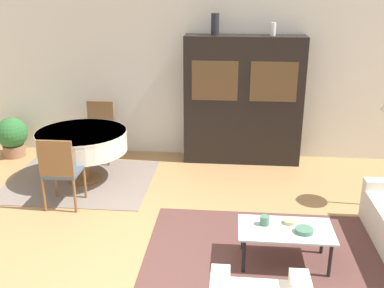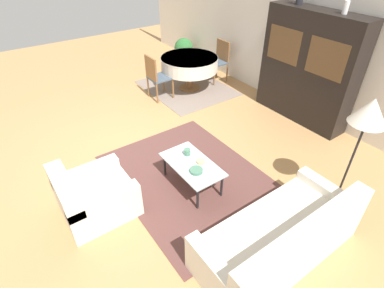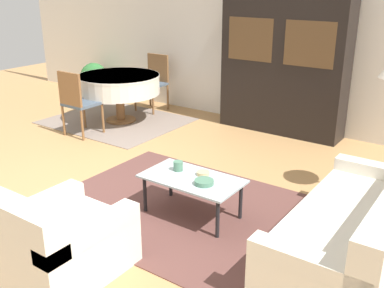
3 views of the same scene
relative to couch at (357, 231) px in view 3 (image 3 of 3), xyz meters
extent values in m
plane|color=tan|center=(-2.78, -0.59, -0.28)|extent=(14.00, 14.00, 0.00)
cube|color=silver|center=(-2.78, 3.04, 1.07)|extent=(10.00, 0.06, 2.70)
cube|color=brown|center=(-1.67, -0.08, -0.27)|extent=(2.66, 2.02, 0.01)
cube|color=gray|center=(-4.33, 1.68, -0.27)|extent=(2.10, 1.73, 0.01)
cube|color=silver|center=(-0.05, 0.00, -0.07)|extent=(0.86, 1.96, 0.41)
cube|color=silver|center=(-0.05, -0.90, 0.19)|extent=(0.86, 0.16, 0.12)
cube|color=silver|center=(-0.05, 0.90, 0.19)|extent=(0.86, 0.16, 0.12)
cube|color=silver|center=(-1.84, -1.44, -0.08)|extent=(0.81, 0.90, 0.40)
cube|color=silver|center=(-1.84, -1.79, 0.30)|extent=(0.81, 0.20, 0.34)
cube|color=silver|center=(-2.16, -1.44, 0.19)|extent=(0.16, 0.90, 0.12)
cube|color=silver|center=(-1.52, -1.44, 0.19)|extent=(0.16, 0.90, 0.12)
cylinder|color=black|center=(-1.95, -0.35, -0.08)|extent=(0.04, 0.04, 0.38)
cylinder|color=black|center=(-1.10, -0.35, -0.08)|extent=(0.04, 0.04, 0.38)
cylinder|color=black|center=(-1.95, 0.06, -0.08)|extent=(0.04, 0.04, 0.38)
cylinder|color=black|center=(-1.10, 0.06, -0.08)|extent=(0.04, 0.04, 0.38)
cube|color=silver|center=(-1.53, -0.14, 0.12)|extent=(0.97, 0.54, 0.02)
cube|color=black|center=(-1.94, 2.77, 0.74)|extent=(1.86, 0.45, 2.03)
cube|color=brown|center=(-2.39, 2.54, 1.09)|extent=(0.71, 0.01, 0.61)
cube|color=brown|center=(-1.50, 2.54, 1.09)|extent=(0.71, 0.01, 0.61)
cylinder|color=brown|center=(-4.26, 1.72, -0.25)|extent=(0.48, 0.48, 0.03)
cylinder|color=brown|center=(-4.26, 1.72, -0.04)|extent=(0.14, 0.14, 0.46)
cylinder|color=silver|center=(-4.26, 1.72, 0.34)|extent=(1.29, 1.29, 0.30)
cylinder|color=silver|center=(-4.26, 1.72, 0.47)|extent=(1.30, 1.30, 0.03)
cylinder|color=brown|center=(-4.47, 1.14, -0.05)|extent=(0.04, 0.04, 0.44)
cylinder|color=brown|center=(-4.06, 1.14, -0.05)|extent=(0.04, 0.04, 0.44)
cylinder|color=brown|center=(-4.47, 0.74, -0.05)|extent=(0.04, 0.04, 0.44)
cylinder|color=brown|center=(-4.06, 0.74, -0.05)|extent=(0.04, 0.04, 0.44)
cube|color=#475666|center=(-4.26, 0.94, 0.19)|extent=(0.44, 0.44, 0.04)
cube|color=brown|center=(-4.26, 0.74, 0.45)|extent=(0.44, 0.04, 0.47)
cylinder|color=brown|center=(-4.06, 2.31, -0.05)|extent=(0.04, 0.04, 0.44)
cylinder|color=brown|center=(-4.47, 2.31, -0.05)|extent=(0.04, 0.04, 0.44)
cylinder|color=brown|center=(-4.06, 2.71, -0.05)|extent=(0.04, 0.04, 0.44)
cylinder|color=brown|center=(-4.47, 2.71, -0.05)|extent=(0.04, 0.04, 0.44)
cube|color=#475666|center=(-4.26, 2.51, 0.19)|extent=(0.44, 0.44, 0.04)
cube|color=brown|center=(-4.26, 2.71, 0.45)|extent=(0.44, 0.04, 0.47)
cylinder|color=black|center=(-0.08, 1.28, -0.27)|extent=(0.28, 0.28, 0.02)
cylinder|color=#4C7A60|center=(-1.74, -0.08, 0.18)|extent=(0.10, 0.10, 0.10)
cylinder|color=#4C7A60|center=(-1.35, -0.20, 0.15)|extent=(0.18, 0.18, 0.04)
cylinder|color=tan|center=(-1.48, -0.03, 0.14)|extent=(0.13, 0.13, 0.03)
cylinder|color=#93664C|center=(-5.77, 2.58, -0.18)|extent=(0.36, 0.36, 0.20)
sphere|color=#2D6B33|center=(-5.77, 2.58, 0.14)|extent=(0.52, 0.52, 0.52)
camera|label=1|loc=(-2.11, -4.23, 2.48)|focal=42.00mm
camera|label=2|loc=(1.14, -2.03, 2.83)|focal=28.00mm
camera|label=3|loc=(0.73, -3.34, 1.92)|focal=42.00mm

